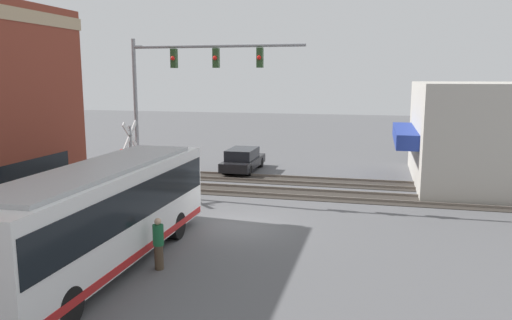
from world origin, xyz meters
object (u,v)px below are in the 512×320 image
pedestrian_near_bus (158,243)px  crossing_signal (131,152)px  parked_car_black (243,160)px  city_bus (102,213)px

pedestrian_near_bus → crossing_signal: bearing=32.3°
crossing_signal → parked_car_black: crossing_signal is taller
city_bus → pedestrian_near_bus: city_bus is taller
crossing_signal → city_bus: bearing=-157.9°
city_bus → parked_car_black: city_bus is taller
parked_car_black → pedestrian_near_bus: size_ratio=2.88×
city_bus → crossing_signal: (8.49, 3.45, 0.51)m
parked_car_black → pedestrian_near_bus: 16.44m
city_bus → pedestrian_near_bus: 2.00m
city_bus → pedestrian_near_bus: size_ratio=6.52×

